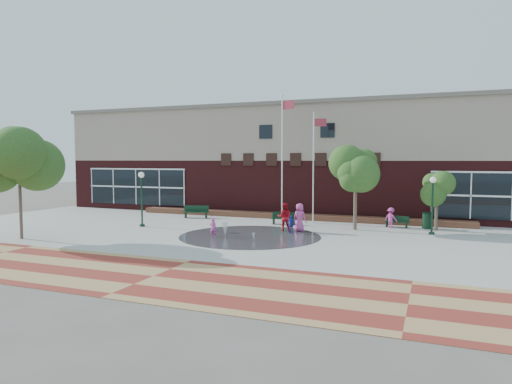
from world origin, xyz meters
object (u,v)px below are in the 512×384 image
(flagpole_left, at_px, (283,151))
(child_splash, at_px, (213,228))
(trash_can, at_px, (427,220))
(bench_left, at_px, (196,214))
(flagpole_right, at_px, (314,162))
(tree_big_left, at_px, (19,161))

(flagpole_left, distance_m, child_splash, 9.75)
(trash_can, bearing_deg, bench_left, -177.41)
(bench_left, relative_size, trash_can, 1.85)
(flagpole_left, distance_m, flagpole_right, 2.60)
(flagpole_left, xyz_separation_m, flagpole_right, (2.46, -0.27, -0.79))
(flagpole_right, bearing_deg, flagpole_left, 165.59)
(bench_left, bearing_deg, child_splash, -71.00)
(trash_can, relative_size, child_splash, 0.96)
(trash_can, bearing_deg, flagpole_left, 178.71)
(flagpole_left, height_order, bench_left, flagpole_left)
(flagpole_right, height_order, bench_left, flagpole_right)
(bench_left, xyz_separation_m, tree_big_left, (-4.79, -11.98, 4.21))
(flagpole_right, xyz_separation_m, child_splash, (-3.97, -8.17, -3.87))
(flagpole_left, xyz_separation_m, tree_big_left, (-11.58, -12.97, -0.70))
(flagpole_right, xyz_separation_m, bench_left, (-9.25, -0.73, -4.12))
(bench_left, bearing_deg, tree_big_left, -128.17)
(bench_left, bearing_deg, trash_can, -13.80)
(trash_can, xyz_separation_m, tree_big_left, (-21.74, -12.74, 3.97))
(bench_left, height_order, tree_big_left, tree_big_left)
(trash_can, bearing_deg, flagpole_right, -179.73)
(bench_left, bearing_deg, flagpole_left, -8.06)
(flagpole_left, bearing_deg, child_splash, -84.67)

